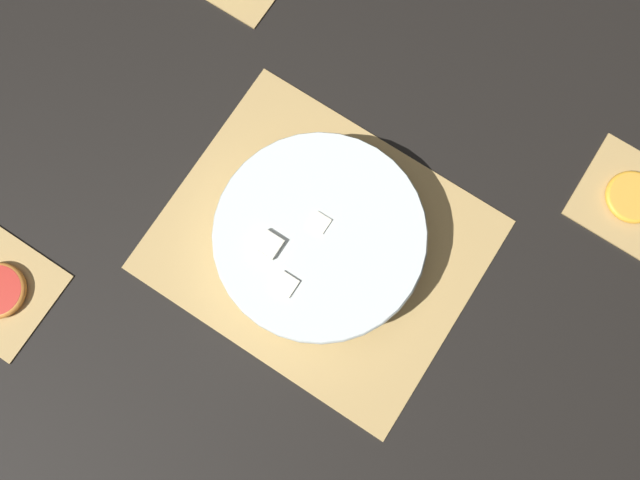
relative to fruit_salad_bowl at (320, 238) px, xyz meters
name	(u,v)px	position (x,y,z in m)	size (l,w,h in m)	color
ground_plane	(320,245)	(0.00, 0.00, -0.05)	(6.00, 6.00, 0.00)	black
bamboo_mat_center	(320,244)	(0.00, 0.00, -0.04)	(0.44, 0.36, 0.01)	tan
coaster_mat_near_left	(630,199)	(-0.34, -0.30, -0.04)	(0.14, 0.14, 0.01)	tan
coaster_mat_far_right	(1,291)	(0.34, 0.30, -0.04)	(0.14, 0.14, 0.01)	tan
fruit_salad_bowl	(320,238)	(0.00, 0.00, 0.00)	(0.29, 0.29, 0.08)	silver
orange_slice_whole	(633,197)	(-0.34, -0.30, -0.04)	(0.08, 0.08, 0.01)	#F9A338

